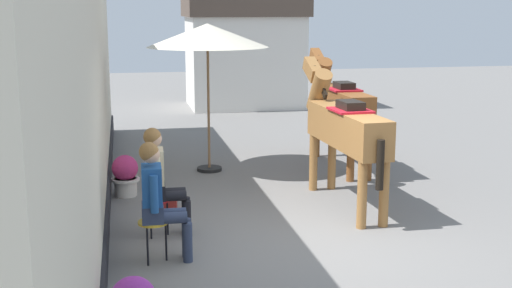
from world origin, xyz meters
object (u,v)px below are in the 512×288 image
seated_visitor_far (160,176)px  cafe_parasol (208,36)px  saddled_horse_far (339,103)px  seated_visitor_near (158,195)px  saddled_horse_near (344,127)px  flower_planter_farthest (125,175)px  satchel_bag (167,201)px

seated_visitor_far → cafe_parasol: cafe_parasol is taller
cafe_parasol → saddled_horse_far: bearing=-2.8°
seated_visitor_near → seated_visitor_far: same height
saddled_horse_far → saddled_horse_near: bearing=-107.0°
flower_planter_farthest → saddled_horse_near: bearing=-19.1°
saddled_horse_near → flower_planter_farthest: bearing=160.9°
saddled_horse_far → seated_visitor_near: bearing=-130.5°
saddled_horse_far → flower_planter_farthest: saddled_horse_far is taller
saddled_horse_far → cafe_parasol: bearing=177.2°
seated_visitor_far → satchel_bag: seated_visitor_far is taller
saddled_horse_near → satchel_bag: saddled_horse_near is taller
flower_planter_farthest → cafe_parasol: cafe_parasol is taller
saddled_horse_near → flower_planter_farthest: size_ratio=4.69×
saddled_horse_far → flower_planter_farthest: bearing=-161.9°
seated_visitor_near → flower_planter_farthest: seated_visitor_near is taller
cafe_parasol → satchel_bag: (-0.90, -2.13, -2.26)m
saddled_horse_far → satchel_bag: size_ratio=10.70×
seated_visitor_far → flower_planter_farthest: 2.03m
flower_planter_farthest → satchel_bag: size_ratio=2.29×
seated_visitor_far → flower_planter_farthest: bearing=102.6°
seated_visitor_near → saddled_horse_far: size_ratio=0.46×
flower_planter_farthest → cafe_parasol: (1.47, 1.36, 2.03)m
saddled_horse_near → saddled_horse_far: (0.71, 2.33, 0.00)m
flower_planter_farthest → seated_visitor_far: bearing=-77.4°
saddled_horse_far → cafe_parasol: 2.65m
saddled_horse_near → flower_planter_farthest: saddled_horse_near is taller
saddled_horse_near → satchel_bag: size_ratio=10.71×
cafe_parasol → seated_visitor_far: bearing=-107.6°
satchel_bag → saddled_horse_far: bearing=-136.7°
seated_visitor_far → saddled_horse_far: (3.40, 3.18, 0.38)m
cafe_parasol → saddled_horse_near: bearing=-56.1°
satchel_bag → seated_visitor_far: bearing=94.2°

